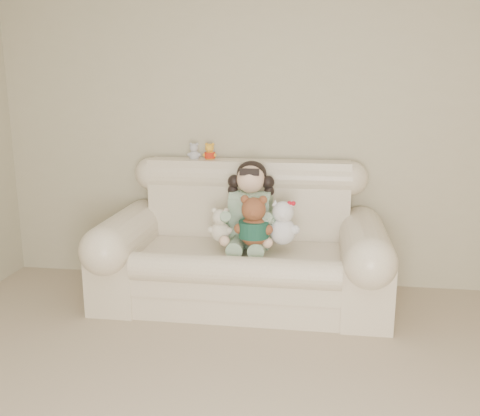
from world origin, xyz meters
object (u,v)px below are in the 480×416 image
(sofa, at_px, (242,236))
(white_cat, at_px, (283,218))
(brown_teddy, at_px, (254,216))
(seated_child, at_px, (251,204))
(cream_teddy, at_px, (220,222))

(sofa, distance_m, white_cat, 0.36)
(brown_teddy, distance_m, white_cat, 0.21)
(seated_child, distance_m, brown_teddy, 0.26)
(sofa, height_order, white_cat, sofa)
(sofa, relative_size, brown_teddy, 4.98)
(brown_teddy, distance_m, cream_teddy, 0.27)
(brown_teddy, relative_size, cream_teddy, 1.47)
(brown_teddy, relative_size, white_cat, 1.12)
(white_cat, bearing_deg, sofa, 152.09)
(white_cat, distance_m, cream_teddy, 0.45)
(seated_child, bearing_deg, sofa, -117.74)
(seated_child, xyz_separation_m, brown_teddy, (0.05, -0.25, -0.03))
(seated_child, height_order, cream_teddy, seated_child)
(sofa, height_order, brown_teddy, sofa)
(brown_teddy, height_order, cream_teddy, brown_teddy)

